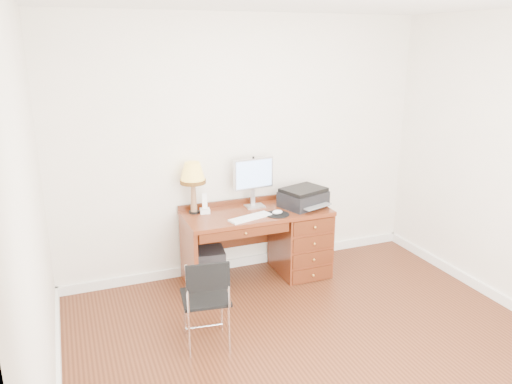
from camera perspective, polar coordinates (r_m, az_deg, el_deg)
name	(u,v)px	position (r m, az deg, el deg)	size (l,w,h in m)	color
ground	(319,350)	(4.31, 7.24, -17.43)	(4.00, 4.00, 0.00)	#3D1C0E
room_shell	(287,307)	(4.76, 3.56, -13.03)	(4.00, 4.00, 4.00)	white
desk	(285,237)	(5.36, 3.28, -5.19)	(1.50, 0.67, 0.75)	maroon
monitor	(254,176)	(5.18, -0.26, 1.80)	(0.45, 0.16, 0.51)	silver
keyboard	(250,218)	(4.91, -0.66, -2.93)	(0.45, 0.13, 0.02)	white
mouse_pad	(277,213)	(5.01, 2.45, -2.45)	(0.24, 0.24, 0.05)	black
printer	(303,197)	(5.26, 5.42, -0.61)	(0.54, 0.47, 0.20)	black
leg_lamp	(193,176)	(4.99, -7.24, 1.82)	(0.26, 0.26, 0.53)	black
phone	(205,207)	(5.07, -5.87, -1.74)	(0.11, 0.11, 0.21)	white
pen_cup	(288,200)	(5.33, 3.71, -0.91)	(0.07, 0.07, 0.09)	black
chair	(207,294)	(4.08, -5.59, -11.51)	(0.42, 0.42, 0.80)	black
equipment_box	(209,266)	(5.27, -5.34, -8.38)	(0.31, 0.31, 0.36)	black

